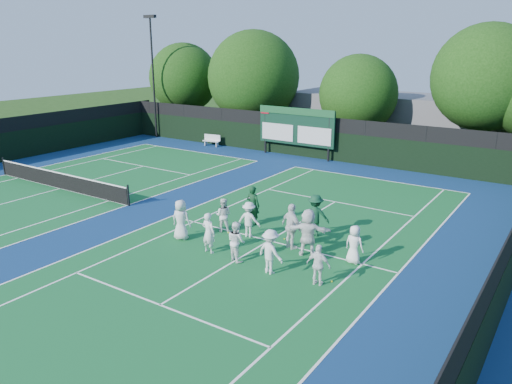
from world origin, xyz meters
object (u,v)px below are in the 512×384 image
Objects in this scene: scoreboard at (296,127)px; coach_left at (253,205)px; tennis_net at (60,180)px; bench at (212,140)px.

coach_left is at bearing -68.20° from scoreboard.
tennis_net is at bearing -115.60° from scoreboard.
scoreboard is 7.72m from bench.
scoreboard reaches higher than tennis_net.
bench is 0.82× the size of coach_left.
bench is (-0.54, 14.37, -0.00)m from tennis_net.
coach_left is at bearing -45.48° from bench.
bench is at bearing 92.17° from tennis_net.
coach_left is (12.84, -13.06, 0.41)m from bench.
scoreboard is at bearing -71.89° from coach_left.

